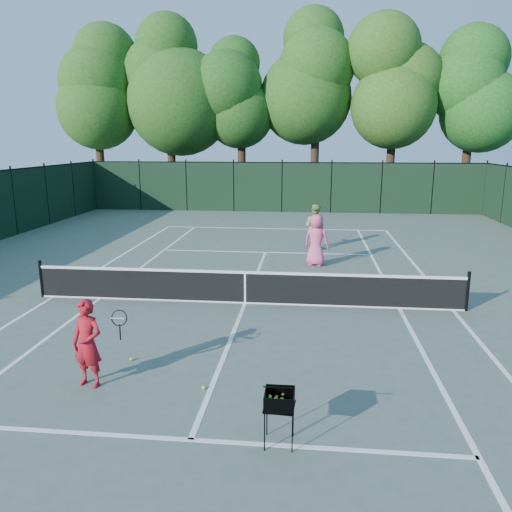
# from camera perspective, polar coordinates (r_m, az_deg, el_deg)

# --- Properties ---
(ground) EXTENTS (90.00, 90.00, 0.00)m
(ground) POSITION_cam_1_polar(r_m,az_deg,el_deg) (13.65, -1.25, -5.43)
(ground) COLOR #4D5D51
(ground) RESTS_ON ground
(sideline_doubles_left) EXTENTS (0.10, 23.77, 0.01)m
(sideline_doubles_left) POSITION_cam_1_polar(r_m,az_deg,el_deg) (15.32, -22.12, -4.34)
(sideline_doubles_left) COLOR white
(sideline_doubles_left) RESTS_ON ground
(sideline_doubles_right) EXTENTS (0.10, 23.77, 0.01)m
(sideline_doubles_right) POSITION_cam_1_polar(r_m,az_deg,el_deg) (14.08, 21.60, -5.79)
(sideline_doubles_right) COLOR white
(sideline_doubles_right) RESTS_ON ground
(sideline_singles_left) EXTENTS (0.10, 23.77, 0.01)m
(sideline_singles_left) POSITION_cam_1_polar(r_m,az_deg,el_deg) (14.73, -17.40, -4.64)
(sideline_singles_left) COLOR white
(sideline_singles_left) RESTS_ON ground
(sideline_singles_right) EXTENTS (0.10, 23.77, 0.01)m
(sideline_singles_right) POSITION_cam_1_polar(r_m,az_deg,el_deg) (13.77, 16.08, -5.78)
(sideline_singles_right) COLOR white
(sideline_singles_right) RESTS_ON ground
(baseline_far) EXTENTS (10.97, 0.10, 0.01)m
(baseline_far) POSITION_cam_1_polar(r_m,az_deg,el_deg) (25.16, 2.18, 3.15)
(baseline_far) COLOR white
(baseline_far) RESTS_ON ground
(service_line_near) EXTENTS (8.23, 0.10, 0.01)m
(service_line_near) POSITION_cam_1_polar(r_m,az_deg,el_deg) (7.93, -7.49, -20.10)
(service_line_near) COLOR white
(service_line_near) RESTS_ON ground
(service_line_far) EXTENTS (8.23, 0.10, 0.01)m
(service_line_far) POSITION_cam_1_polar(r_m,az_deg,el_deg) (19.79, 1.09, 0.43)
(service_line_far) COLOR white
(service_line_far) RESTS_ON ground
(center_service_line) EXTENTS (0.10, 12.80, 0.01)m
(center_service_line) POSITION_cam_1_polar(r_m,az_deg,el_deg) (13.65, -1.25, -5.42)
(center_service_line) COLOR white
(center_service_line) RESTS_ON ground
(tennis_net) EXTENTS (11.69, 0.09, 1.06)m
(tennis_net) POSITION_cam_1_polar(r_m,az_deg,el_deg) (13.51, -1.26, -3.51)
(tennis_net) COLOR black
(tennis_net) RESTS_ON ground
(fence_far) EXTENTS (24.00, 0.05, 3.00)m
(fence_far) POSITION_cam_1_polar(r_m,az_deg,el_deg) (31.01, 2.98, 7.81)
(fence_far) COLOR black
(fence_far) RESTS_ON ground
(tree_0) EXTENTS (6.40, 6.40, 13.14)m
(tree_0) POSITION_cam_1_polar(r_m,az_deg,el_deg) (37.53, -17.92, 18.32)
(tree_0) COLOR black
(tree_0) RESTS_ON ground
(tree_1) EXTENTS (6.80, 6.80, 13.98)m
(tree_1) POSITION_cam_1_polar(r_m,az_deg,el_deg) (36.42, -9.98, 19.75)
(tree_1) COLOR black
(tree_1) RESTS_ON ground
(tree_2) EXTENTS (6.00, 6.00, 12.40)m
(tree_2) POSITION_cam_1_polar(r_m,az_deg,el_deg) (35.12, -1.70, 18.61)
(tree_2) COLOR black
(tree_2) RESTS_ON ground
(tree_3) EXTENTS (7.00, 7.00, 14.45)m
(tree_3) POSITION_cam_1_polar(r_m,az_deg,el_deg) (35.45, 6.99, 20.55)
(tree_3) COLOR black
(tree_3) RESTS_ON ground
(tree_4) EXTENTS (6.20, 6.20, 12.97)m
(tree_4) POSITION_cam_1_polar(r_m,az_deg,el_deg) (35.06, 15.63, 18.85)
(tree_4) COLOR black
(tree_4) RESTS_ON ground
(tree_5) EXTENTS (5.80, 5.80, 12.23)m
(tree_5) POSITION_cam_1_polar(r_m,az_deg,el_deg) (36.60, 23.56, 17.33)
(tree_5) COLOR black
(tree_5) RESTS_ON ground
(coach) EXTENTS (1.00, 0.54, 1.61)m
(coach) POSITION_cam_1_polar(r_m,az_deg,el_deg) (9.49, -18.68, -9.43)
(coach) COLOR #AC131E
(coach) RESTS_ON ground
(player_pink) EXTENTS (1.05, 0.88, 1.83)m
(player_pink) POSITION_cam_1_polar(r_m,az_deg,el_deg) (17.67, 6.91, 1.83)
(player_pink) COLOR #ED5387
(player_pink) RESTS_ON ground
(player_green) EXTENTS (1.11, 1.04, 1.82)m
(player_green) POSITION_cam_1_polar(r_m,az_deg,el_deg) (20.50, 6.74, 3.37)
(player_green) COLOR #83AC56
(player_green) RESTS_ON ground
(ball_hopper) EXTENTS (0.47, 0.47, 0.83)m
(ball_hopper) POSITION_cam_1_polar(r_m,az_deg,el_deg) (7.45, 2.70, -16.14)
(ball_hopper) COLOR black
(ball_hopper) RESTS_ON ground
(loose_ball_near_cart) EXTENTS (0.07, 0.07, 0.07)m
(loose_ball_near_cart) POSITION_cam_1_polar(r_m,az_deg,el_deg) (9.23, -5.99, -14.73)
(loose_ball_near_cart) COLOR #C6E12E
(loose_ball_near_cart) RESTS_ON ground
(loose_ball_midcourt) EXTENTS (0.07, 0.07, 0.07)m
(loose_ball_midcourt) POSITION_cam_1_polar(r_m,az_deg,el_deg) (10.56, -14.04, -11.36)
(loose_ball_midcourt) COLOR #C3D82C
(loose_ball_midcourt) RESTS_ON ground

